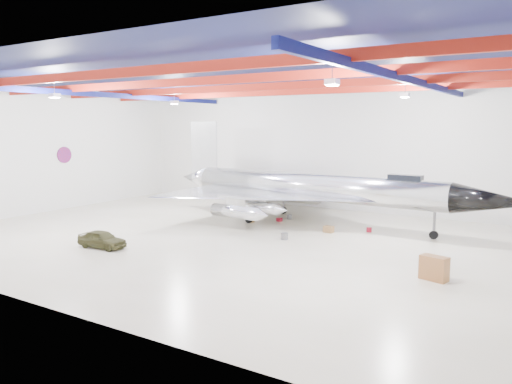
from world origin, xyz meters
The scene contains 15 objects.
floor centered at (0.00, 0.00, 0.00)m, with size 40.00×40.00×0.00m, color #BDB496.
wall_back centered at (0.00, 15.00, 5.50)m, with size 40.00×40.00×0.00m, color silver.
wall_left centered at (-20.00, 0.00, 5.50)m, with size 30.00×30.00×0.00m, color silver.
ceiling centered at (0.00, 0.00, 11.00)m, with size 40.00×40.00×0.00m, color #0A0F38.
ceiling_structure centered at (0.00, 0.00, 10.32)m, with size 39.50×29.50×1.08m.
wall_roundel centered at (-19.94, 2.00, 5.00)m, with size 1.50×1.50×0.10m, color #B21414.
jet_aircraft centered at (2.53, 7.54, 2.63)m, with size 29.44×17.56×8.03m.
jeep centered at (-5.28, -6.56, 0.56)m, with size 1.32×3.29×1.12m, color #3B3A1D.
desk centered at (14.11, -2.29, 0.62)m, with size 1.35×0.67×1.24m, color brown.
toolbox_red centered at (-0.01, 7.00, 0.14)m, with size 0.41×0.33×0.29m, color maroon.
engine_drum centered at (3.43, 1.61, 0.22)m, with size 0.50×0.50×0.45m, color #59595B.
parts_bin centered at (5.06, 5.28, 0.23)m, with size 0.67×0.53×0.47m, color olive.
tool_chest centered at (7.51, 6.96, 0.17)m, with size 0.38×0.38×0.34m, color maroon.
oil_barrel centered at (-1.83, 5.52, 0.19)m, with size 0.54×0.43×0.38m, color olive.
spares_box centered at (0.21, 8.31, 0.19)m, with size 0.42×0.42×0.38m, color #59595B.
Camera 1 is at (19.38, -27.59, 7.74)m, focal length 35.00 mm.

